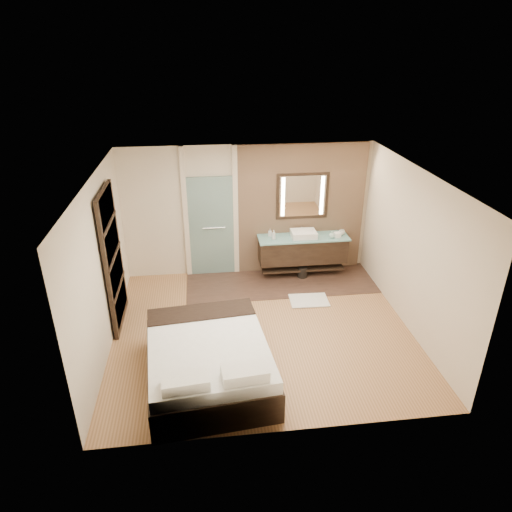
{
  "coord_description": "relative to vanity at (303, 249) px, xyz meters",
  "views": [
    {
      "loc": [
        -0.9,
        -6.44,
        4.53
      ],
      "look_at": [
        -0.03,
        0.6,
        1.12
      ],
      "focal_mm": 32.0,
      "sensor_mm": 36.0,
      "label": 1
    }
  ],
  "objects": [
    {
      "name": "frosted_door",
      "position": [
        -1.85,
        0.28,
        0.56
      ],
      "size": [
        1.1,
        0.12,
        2.7
      ],
      "color": "#A8D5D0",
      "rests_on": "floor"
    },
    {
      "name": "bed",
      "position": [
        -2.04,
        -3.08,
        -0.24
      ],
      "size": [
        1.89,
        2.27,
        0.81
      ],
      "rotation": [
        0.0,
        0.0,
        0.1
      ],
      "color": "black",
      "rests_on": "floor"
    },
    {
      "name": "cup",
      "position": [
        0.81,
        0.01,
        0.33
      ],
      "size": [
        0.14,
        0.14,
        0.1
      ],
      "primitive_type": "imported",
      "rotation": [
        0.0,
        0.0,
        -0.14
      ],
      "color": "silver",
      "rests_on": "vanity"
    },
    {
      "name": "shoji_partition",
      "position": [
        -3.53,
        -1.32,
        0.63
      ],
      "size": [
        0.06,
        1.2,
        2.4
      ],
      "color": "black",
      "rests_on": "floor"
    },
    {
      "name": "tissue_box",
      "position": [
        0.68,
        -0.11,
        0.33
      ],
      "size": [
        0.14,
        0.14,
        0.1
      ],
      "primitive_type": "cube",
      "rotation": [
        0.0,
        0.0,
        0.18
      ],
      "color": "white",
      "rests_on": "vanity"
    },
    {
      "name": "vanity",
      "position": [
        0.0,
        0.0,
        0.0
      ],
      "size": [
        1.85,
        0.55,
        0.88
      ],
      "color": "black",
      "rests_on": "stone_wall"
    },
    {
      "name": "bath_mat",
      "position": [
        -0.09,
        -1.1,
        -0.56
      ],
      "size": [
        0.74,
        0.53,
        0.02
      ],
      "primitive_type": "cube",
      "rotation": [
        0.0,
        0.0,
        -0.04
      ],
      "color": "silver",
      "rests_on": "floor"
    },
    {
      "name": "tile_strip",
      "position": [
        -0.5,
        -0.32,
        -0.57
      ],
      "size": [
        3.8,
        1.3,
        0.01
      ],
      "primitive_type": "cube",
      "color": "#34231C",
      "rests_on": "floor"
    },
    {
      "name": "waste_bin",
      "position": [
        -0.02,
        -0.14,
        -0.46
      ],
      "size": [
        0.25,
        0.25,
        0.25
      ],
      "primitive_type": "cylinder",
      "rotation": [
        0.0,
        0.0,
        -0.32
      ],
      "color": "black",
      "rests_on": "floor"
    },
    {
      "name": "soap_bottle_b",
      "position": [
        -0.67,
        0.12,
        0.36
      ],
      "size": [
        0.08,
        0.08,
        0.15
      ],
      "primitive_type": "imported",
      "rotation": [
        0.0,
        0.0,
        -0.21
      ],
      "color": "#B2B2B2",
      "rests_on": "vanity"
    },
    {
      "name": "stone_wall",
      "position": [
        0.0,
        0.29,
        0.77
      ],
      "size": [
        2.6,
        0.08,
        2.7
      ],
      "primitive_type": "cube",
      "color": "tan",
      "rests_on": "floor"
    },
    {
      "name": "soap_bottle_a",
      "position": [
        -0.62,
        -0.07,
        0.38
      ],
      "size": [
        0.09,
        0.09,
        0.2
      ],
      "primitive_type": "imported",
      "rotation": [
        0.0,
        0.0,
        -0.18
      ],
      "color": "silver",
      "rests_on": "vanity"
    },
    {
      "name": "mirror_unit",
      "position": [
        0.0,
        0.24,
        1.07
      ],
      "size": [
        1.06,
        0.04,
        0.96
      ],
      "color": "black",
      "rests_on": "stone_wall"
    },
    {
      "name": "soap_bottle_c",
      "position": [
        0.55,
        -0.13,
        0.35
      ],
      "size": [
        0.14,
        0.14,
        0.14
      ],
      "primitive_type": "imported",
      "rotation": [
        0.0,
        0.0,
        -0.35
      ],
      "color": "#A7D3CA",
      "rests_on": "vanity"
    },
    {
      "name": "floor",
      "position": [
        -1.1,
        -1.92,
        -0.58
      ],
      "size": [
        5.0,
        5.0,
        0.0
      ],
      "primitive_type": "plane",
      "color": "#90603C",
      "rests_on": "ground"
    }
  ]
}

